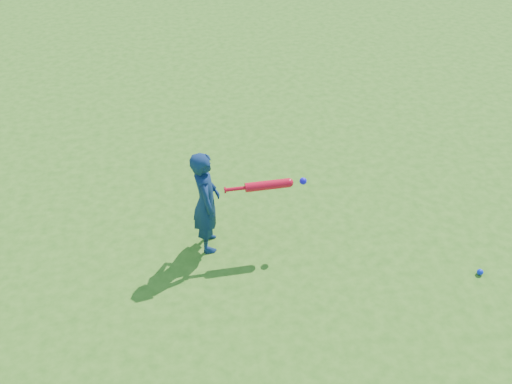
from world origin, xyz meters
TOP-DOWN VIEW (x-y plane):
  - ground at (0.00, 0.00)m, footprint 80.00×80.00m
  - child at (-0.47, -0.54)m, footprint 0.27×0.42m
  - ground_ball_blue at (2.13, -1.37)m, footprint 0.06×0.06m
  - bat_swing at (0.16, -0.57)m, footprint 0.82×0.11m

SIDE VIEW (x-z plane):
  - ground at x=0.00m, z-range 0.00..0.00m
  - ground_ball_blue at x=2.13m, z-range 0.00..0.06m
  - child at x=-0.47m, z-range 0.00..1.14m
  - bat_swing at x=0.16m, z-range 0.68..0.78m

